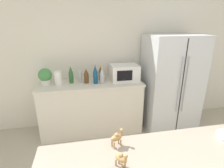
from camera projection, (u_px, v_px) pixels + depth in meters
name	position (u px, v px, depth m)	size (l,w,h in m)	color
wall_back	(108.00, 59.00, 3.27)	(8.00, 0.06, 2.55)	silver
back_counter	(92.00, 107.00, 3.17)	(1.78, 0.63, 0.93)	silver
refrigerator	(170.00, 83.00, 3.22)	(0.94, 0.77, 1.73)	silver
potted_plant	(45.00, 76.00, 2.86)	(0.22, 0.22, 0.28)	silver
paper_towel_roll	(58.00, 78.00, 2.87)	(0.12, 0.12, 0.23)	white
microwave	(124.00, 73.00, 3.10)	(0.48, 0.37, 0.28)	white
back_bottle_0	(95.00, 75.00, 2.93)	(0.08, 0.08, 0.32)	navy
back_bottle_1	(71.00, 75.00, 2.96)	(0.07, 0.07, 0.30)	#2D6033
back_bottle_2	(102.00, 76.00, 2.94)	(0.08, 0.08, 0.28)	#B2B7BC
back_bottle_3	(86.00, 76.00, 2.96)	(0.08, 0.08, 0.26)	brown
back_bottle_4	(80.00, 75.00, 3.01)	(0.06, 0.06, 0.27)	#B2B7BC
back_bottle_5	(101.00, 74.00, 3.10)	(0.07, 0.07, 0.26)	brown
camel_figurine	(117.00, 137.00, 1.36)	(0.12, 0.08, 0.14)	#A87F4C
camel_figurine_second	(121.00, 158.00, 1.15)	(0.09, 0.11, 0.13)	#A87F4C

